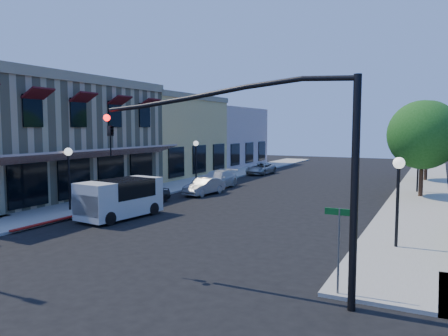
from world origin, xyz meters
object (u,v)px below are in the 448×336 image
at_px(parked_car_a, 147,195).
at_px(parked_car_c, 217,180).
at_px(white_van, 119,196).
at_px(lamppost_left_near, 69,163).
at_px(parked_car_d, 261,169).
at_px(lamppost_right_far, 418,155).
at_px(signal_mast_arm, 274,150).
at_px(street_name_sign, 339,237).
at_px(lamppost_left_far, 196,151).
at_px(street_tree_b, 428,129).
at_px(street_tree_a, 423,135).
at_px(parked_car_b, 204,186).
at_px(lamppost_right_near, 398,179).

bearing_deg(parked_car_a, parked_car_c, 91.67).
distance_m(white_van, parked_car_c, 12.15).
xyz_separation_m(lamppost_left_near, parked_car_d, (2.30, 22.93, -2.16)).
relative_size(lamppost_left_near, lamppost_right_far, 1.00).
bearing_deg(parked_car_c, signal_mast_arm, -60.24).
distance_m(signal_mast_arm, street_name_sign, 2.98).
relative_size(signal_mast_arm, street_name_sign, 3.20).
distance_m(lamppost_left_far, parked_car_d, 9.47).
bearing_deg(white_van, lamppost_left_far, 104.38).
bearing_deg(parked_car_d, street_tree_b, 6.23).
height_order(street_tree_a, lamppost_left_far, street_tree_a).
distance_m(street_tree_a, parked_car_b, 15.03).
distance_m(street_tree_a, lamppost_left_far, 17.36).
relative_size(lamppost_left_near, parked_car_b, 1.00).
height_order(street_tree_b, lamppost_right_far, street_tree_b).
distance_m(street_tree_b, lamppost_left_far, 20.06).
height_order(lamppost_left_near, lamppost_right_far, same).
bearing_deg(parked_car_d, lamppost_left_near, -93.57).
height_order(street_name_sign, parked_car_d, street_name_sign).
xyz_separation_m(signal_mast_arm, parked_car_a, (-12.06, 10.50, -3.53)).
bearing_deg(parked_car_a, lamppost_left_far, 109.72).
height_order(street_tree_b, lamppost_right_near, street_tree_b).
height_order(parked_car_b, parked_car_c, parked_car_c).
bearing_deg(lamppost_right_near, parked_car_b, 146.72).
height_order(lamppost_right_far, white_van, lamppost_right_far).
height_order(lamppost_right_far, parked_car_d, lamppost_right_far).
distance_m(lamppost_right_far, parked_car_a, 19.10).
height_order(signal_mast_arm, white_van, signal_mast_arm).
bearing_deg(lamppost_right_far, street_tree_b, 87.85).
bearing_deg(lamppost_left_far, parked_car_c, -33.57).
relative_size(lamppost_right_near, parked_car_d, 0.87).
bearing_deg(street_tree_a, parked_car_d, 149.23).
distance_m(lamppost_left_near, parked_car_c, 12.54).
distance_m(street_name_sign, lamppost_left_far, 25.48).
xyz_separation_m(white_van, parked_car_d, (-1.32, 23.06, -0.58)).
bearing_deg(parked_car_c, parked_car_a, -96.85).
xyz_separation_m(street_tree_a, parked_car_a, (-15.00, -10.00, -3.63)).
bearing_deg(signal_mast_arm, parked_car_d, 112.27).
xyz_separation_m(street_tree_b, lamppost_right_near, (-0.30, -24.00, -1.81)).
bearing_deg(parked_car_a, white_van, -65.49).
bearing_deg(street_name_sign, parked_car_c, 126.11).
height_order(street_tree_a, street_name_sign, street_tree_a).
xyz_separation_m(lamppost_right_far, parked_car_b, (-13.30, -7.27, -2.15)).
height_order(lamppost_right_near, parked_car_c, lamppost_right_near).
xyz_separation_m(street_tree_a, lamppost_left_near, (-17.30, -14.00, -1.46)).
bearing_deg(white_van, parked_car_d, 93.28).
height_order(street_tree_b, lamppost_left_near, street_tree_b).
relative_size(lamppost_left_near, parked_car_a, 1.09).
bearing_deg(lamppost_left_near, parked_car_b, 67.03).
bearing_deg(street_tree_b, lamppost_right_near, -90.72).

